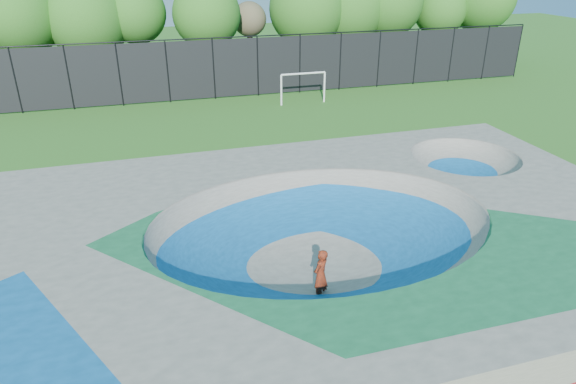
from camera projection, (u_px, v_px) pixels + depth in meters
name	position (u px, v px, depth m)	size (l,w,h in m)	color
ground	(321.00, 259.00, 16.61)	(120.00, 120.00, 0.00)	#265A19
skate_deck	(322.00, 239.00, 16.30)	(22.00, 14.00, 1.50)	gray
skater	(321.00, 275.00, 14.40)	(0.59, 0.38, 1.61)	#B9320E
skateboard	(320.00, 298.00, 14.73)	(0.78, 0.22, 0.05)	black
soccer_goal	(303.00, 82.00, 33.16)	(3.07, 0.12, 2.03)	silver
fence	(214.00, 68.00, 33.95)	(48.09, 0.09, 4.04)	black
treeline	(224.00, 10.00, 37.80)	(53.60, 7.09, 8.44)	#443422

